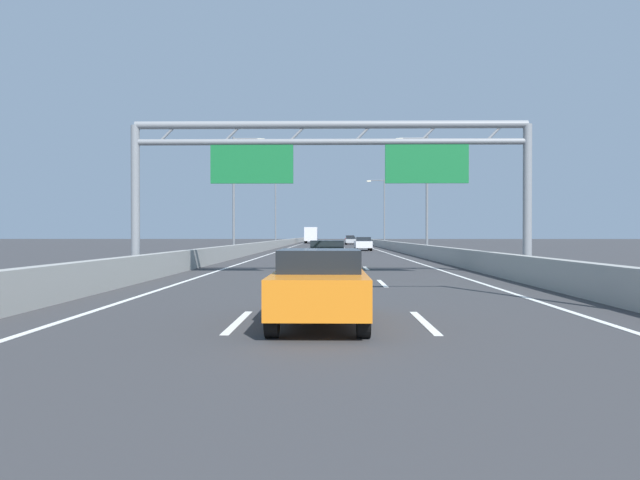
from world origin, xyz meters
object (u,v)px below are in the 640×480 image
sign_gantry (332,159)px  box_truck (311,235)px  silver_car (351,240)px  green_car (327,254)px  streetlamp_left_far (277,209)px  streetlamp_left_mid (237,188)px  orange_car (319,285)px  white_car (363,244)px  streetlamp_right_far (383,208)px  red_car (350,239)px  streetlamp_right_mid (424,188)px

sign_gantry → box_truck: sign_gantry is taller
silver_car → green_car: bearing=-93.0°
streetlamp_left_far → streetlamp_left_mid: bearing=-90.0°
streetlamp_left_far → orange_car: bearing=-84.2°
green_car → box_truck: size_ratio=0.50×
streetlamp_left_mid → white_car: size_ratio=2.03×
streetlamp_right_far → green_car: streetlamp_right_far is taller
red_car → box_truck: (-7.52, 3.70, 0.91)m
orange_car → white_car: white_car is taller
box_truck → sign_gantry: bearing=-87.6°
streetlamp_left_mid → silver_car: streetlamp_left_mid is taller
streetlamp_left_mid → red_car: bearing=80.2°
red_car → orange_car: bearing=-92.3°
sign_gantry → green_car: size_ratio=3.76×
streetlamp_right_mid → sign_gantry: bearing=-108.1°
streetlamp_left_far → white_car: (10.97, -20.59, -4.65)m
orange_car → silver_car: bearing=87.6°
streetlamp_right_far → box_truck: 34.91m
sign_gantry → streetlamp_right_mid: bearing=71.9°
streetlamp_right_mid → orange_car: streetlamp_right_mid is taller
white_car → green_car: bearing=-96.4°
streetlamp_right_far → streetlamp_right_mid: bearing=-90.0°
orange_car → red_car: 100.65m
streetlamp_right_far → white_car: (-3.96, -20.59, -4.65)m
silver_car → green_car: 69.50m
streetlamp_right_mid → green_car: (-7.62, -17.26, -4.66)m
sign_gantry → streetlamp_left_mid: 23.79m
sign_gantry → box_truck: 91.59m
sign_gantry → orange_car: bearing=-91.4°
streetlamp_left_far → streetlamp_right_far: 14.93m
green_car → red_car: size_ratio=1.02×
sign_gantry → green_car: (-0.24, 5.29, -4.08)m
streetlamp_left_mid → orange_car: size_ratio=2.30×
streetlamp_right_mid → silver_car: 52.51m
orange_car → streetlamp_left_mid: bearing=101.6°
streetlamp_left_far → green_car: 54.00m
streetlamp_left_mid → red_car: size_ratio=2.22×
sign_gantry → silver_car: bearing=87.4°
silver_car → orange_car: (-3.71, -87.51, 0.03)m
box_truck → streetlamp_left_mid: bearing=-93.1°
streetlamp_right_mid → red_car: (-3.64, 65.20, -4.61)m
sign_gantry → orange_car: (-0.30, -12.82, -4.08)m
streetlamp_right_mid → orange_car: 36.49m
streetlamp_left_mid → orange_car: (7.24, -35.37, -4.66)m
sign_gantry → streetlamp_left_far: streetlamp_left_far is taller
streetlamp_left_far → white_car: bearing=-62.0°
box_truck → red_car: bearing=-26.2°
sign_gantry → silver_car: size_ratio=3.93×
streetlamp_right_mid → streetlamp_left_far: bearing=112.5°
box_truck → streetlamp_right_far: bearing=-71.2°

